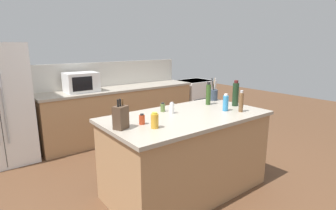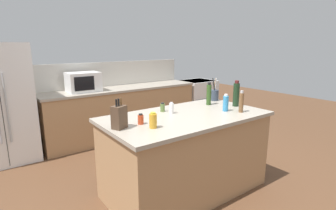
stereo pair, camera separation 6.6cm
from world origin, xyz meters
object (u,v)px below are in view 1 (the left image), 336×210
honey_jar (155,121)px  spice_jar_oregano (163,107)px  microwave (81,82)px  spice_jar_paprika (142,119)px  knife_block (121,117)px  salt_shaker (172,108)px  pepper_grinder (241,102)px  olive_oil_bottle (208,94)px  wine_bottle (236,94)px  dish_soap_bottle (226,103)px  utensil_crock (213,95)px  range_oven (194,100)px

honey_jar → spice_jar_oregano: 0.64m
microwave → spice_jar_paprika: size_ratio=4.85×
knife_block → honey_jar: size_ratio=1.86×
spice_jar_paprika → salt_shaker: bearing=16.8°
microwave → honey_jar: (-0.15, -2.38, -0.09)m
salt_shaker → pepper_grinder: (0.69, -0.44, 0.06)m
salt_shaker → olive_oil_bottle: bearing=5.6°
knife_block → wine_bottle: wine_bottle is taller
microwave → dish_soap_bottle: (0.91, -2.34, -0.07)m
olive_oil_bottle → dish_soap_bottle: 0.38m
spice_jar_paprika → wine_bottle: bearing=-1.9°
microwave → salt_shaker: bearing=-80.9°
wine_bottle → dish_soap_bottle: bearing=-161.9°
dish_soap_bottle → wine_bottle: bearing=18.1°
microwave → olive_oil_bottle: (0.99, -1.98, -0.02)m
microwave → olive_oil_bottle: 2.21m
microwave → knife_block: bearing=-100.5°
microwave → dish_soap_bottle: bearing=-68.7°
wine_bottle → spice_jar_oregano: (-0.93, 0.33, -0.11)m
pepper_grinder → knife_block: bearing=168.7°
pepper_grinder → dish_soap_bottle: size_ratio=1.25×
utensil_crock → wine_bottle: wine_bottle is taller
utensil_crock → honey_jar: size_ratio=2.05×
range_oven → utensil_crock: utensil_crock is taller
range_oven → salt_shaker: 3.11m
salt_shaker → dish_soap_bottle: bearing=-27.1°
range_oven → utensil_crock: (-1.36, -1.83, 0.56)m
wine_bottle → microwave: bearing=118.6°
range_oven → salt_shaker: bearing=-138.2°
knife_block → salt_shaker: bearing=-11.4°
wine_bottle → spice_jar_oregano: bearing=160.6°
microwave → olive_oil_bottle: microwave is taller
spice_jar_paprika → salt_shaker: 0.53m
range_oven → dish_soap_bottle: (-1.70, -2.34, 0.57)m
pepper_grinder → spice_jar_oregano: (-0.73, 0.57, -0.07)m
honey_jar → spice_jar_oregano: (0.44, 0.46, -0.02)m
olive_oil_bottle → spice_jar_oregano: size_ratio=2.76×
range_oven → spice_jar_paprika: spice_jar_paprika is taller
knife_block → pepper_grinder: bearing=-34.8°
spice_jar_paprika → pepper_grinder: bearing=-13.7°
olive_oil_bottle → utensil_crock: bearing=30.0°
utensil_crock → honey_jar: bearing=-158.5°
utensil_crock → wine_bottle: 0.42m
spice_jar_paprika → dish_soap_bottle: 1.10m
utensil_crock → olive_oil_bottle: utensil_crock is taller
utensil_crock → dish_soap_bottle: utensil_crock is taller
knife_block → honey_jar: bearing=-57.2°
range_oven → salt_shaker: (-2.29, -2.04, 0.53)m
range_oven → spice_jar_oregano: (-2.32, -1.91, 0.52)m
microwave → wine_bottle: (1.22, -2.24, -0.01)m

